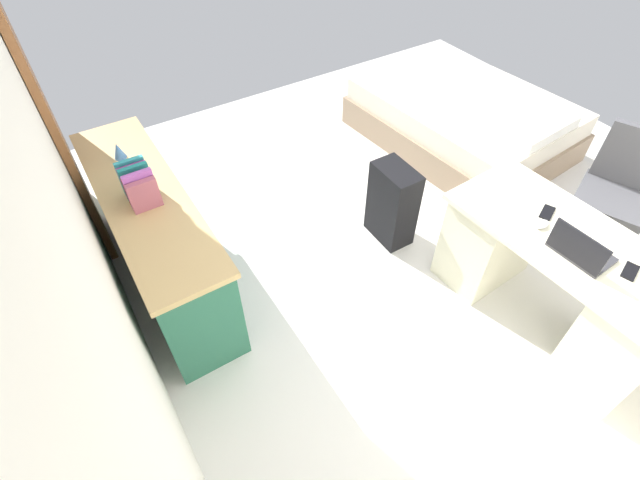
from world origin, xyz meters
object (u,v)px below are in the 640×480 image
cell_phone_near_laptop (630,271)px  figurine_small (118,151)px  laptop (580,250)px  suitcase_black (392,204)px  credenza (158,238)px  computer_mouse (542,224)px  desk (553,279)px  office_chair (611,200)px  cell_phone_by_mouse (547,212)px  bed (463,119)px

cell_phone_near_laptop → figurine_small: 3.14m
figurine_small → laptop: bearing=-139.4°
suitcase_black → laptop: bearing=-167.2°
credenza → computer_mouse: 2.43m
credenza → figurine_small: size_ratio=16.36×
desk → figurine_small: (2.10, 1.97, 0.46)m
office_chair → cell_phone_by_mouse: bearing=90.4°
laptop → cell_phone_near_laptop: size_ratio=2.35×
computer_mouse → figurine_small: size_ratio=0.91×
credenza → laptop: bearing=-133.0°
bed → suitcase_black: size_ratio=3.12×
office_chair → laptop: (-0.32, 1.03, 0.37)m
credenza → cell_phone_by_mouse: 2.49m
suitcase_black → figurine_small: size_ratio=5.83×
figurine_small → bed: bearing=-95.6°
credenza → computer_mouse: credenza is taller
suitcase_black → computer_mouse: bearing=-162.5°
desk → laptop: bearing=127.8°
office_chair → computer_mouse: bearing=93.6°
office_chair → credenza: size_ratio=0.52×
bed → credenza: bearing=92.7°
desk → cell_phone_near_laptop: (-0.31, -0.04, 0.36)m
desk → computer_mouse: computer_mouse is taller
figurine_small → cell_phone_by_mouse: bearing=-132.6°
desk → suitcase_black: bearing=17.5°
desk → bed: desk is taller
office_chair → cell_phone_near_laptop: (-0.55, 0.88, 0.32)m
computer_mouse → office_chair: bearing=-89.0°
office_chair → laptop: 1.14m
bed → computer_mouse: size_ratio=20.01×
suitcase_black → laptop: (-1.22, -0.26, 0.46)m
credenza → cell_phone_near_laptop: (-1.97, -2.01, 0.35)m
bed → computer_mouse: (-1.62, 1.12, 0.51)m
desk → office_chair: size_ratio=1.56×
desk → computer_mouse: bearing=22.3°
cell_phone_near_laptop → figurine_small: figurine_small is taller
office_chair → suitcase_black: size_ratio=1.46×
cell_phone_near_laptop → cell_phone_by_mouse: size_ratio=1.00×
computer_mouse → credenza: bearing=49.5°
credenza → cell_phone_by_mouse: size_ratio=13.24×
desk → credenza: credenza is taller
laptop → cell_phone_by_mouse: laptop is taller
computer_mouse → cell_phone_by_mouse: bearing=-68.0°
computer_mouse → figurine_small: (1.92, 1.90, 0.09)m
credenza → office_chair: bearing=-116.1°
bed → laptop: (-1.88, 1.15, 0.54)m
laptop → cell_phone_by_mouse: 0.35m
laptop → figurine_small: 2.87m
figurine_small → suitcase_black: bearing=-120.7°
desk → credenza: bearing=49.9°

